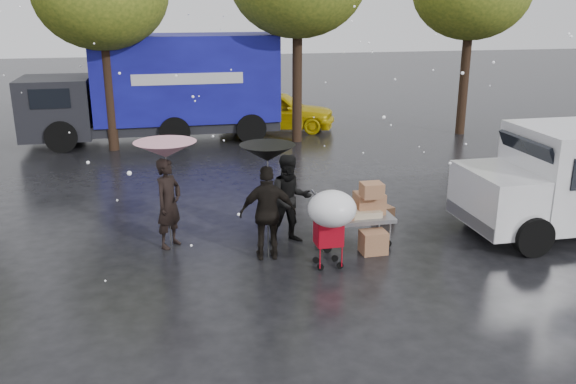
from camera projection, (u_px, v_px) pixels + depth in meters
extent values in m
plane|color=black|center=(285.00, 268.00, 10.86)|extent=(90.00, 90.00, 0.00)
imported|color=black|center=(169.00, 203.00, 11.59)|extent=(0.73, 0.76, 1.75)
imported|color=black|center=(290.00, 200.00, 11.78)|extent=(0.90, 0.72, 1.77)
imported|color=black|center=(268.00, 213.00, 11.04)|extent=(1.07, 0.52, 1.76)
cylinder|color=#4C4C4C|center=(168.00, 199.00, 11.57)|extent=(0.02, 0.02, 1.93)
cone|color=#BE4E6E|center=(165.00, 150.00, 11.28)|extent=(1.17, 1.17, 0.30)
sphere|color=#4C4C4C|center=(165.00, 148.00, 11.27)|extent=(0.06, 0.06, 0.06)
cylinder|color=#4C4C4C|center=(268.00, 207.00, 11.00)|extent=(0.02, 0.02, 2.00)
cone|color=black|center=(267.00, 153.00, 10.70)|extent=(0.99, 0.99, 0.30)
sphere|color=#4C4C4C|center=(267.00, 151.00, 10.69)|extent=(0.06, 0.06, 0.06)
cube|color=slate|center=(353.00, 217.00, 11.80)|extent=(1.50, 0.80, 0.08)
cylinder|color=slate|center=(316.00, 208.00, 11.57)|extent=(0.04, 0.04, 0.60)
cube|color=brown|center=(369.00, 203.00, 11.89)|extent=(0.55, 0.45, 0.40)
cube|color=brown|center=(340.00, 210.00, 11.58)|extent=(0.45, 0.40, 0.35)
cube|color=brown|center=(372.00, 190.00, 11.54)|extent=(0.40, 0.35, 0.28)
cube|color=tan|center=(356.00, 212.00, 11.77)|extent=(0.90, 0.55, 0.12)
cylinder|color=black|center=(327.00, 249.00, 11.52)|extent=(0.16, 0.05, 0.16)
cylinder|color=black|center=(319.00, 236.00, 12.12)|extent=(0.16, 0.05, 0.16)
cylinder|color=black|center=(387.00, 243.00, 11.76)|extent=(0.16, 0.05, 0.16)
cylinder|color=black|center=(376.00, 232.00, 12.35)|extent=(0.16, 0.05, 0.16)
cube|color=#B30A1A|center=(329.00, 232.00, 10.77)|extent=(0.47, 0.41, 0.45)
cylinder|color=#B30A1A|center=(332.00, 216.00, 10.48)|extent=(0.42, 0.02, 0.02)
cylinder|color=#4C4C4C|center=(332.00, 220.00, 10.50)|extent=(0.02, 0.02, 0.60)
ellipsoid|color=white|center=(332.00, 209.00, 10.44)|extent=(0.84, 0.84, 0.63)
cylinder|color=black|center=(320.00, 267.00, 10.76)|extent=(0.12, 0.04, 0.12)
cylinder|color=black|center=(316.00, 260.00, 11.06)|extent=(0.12, 0.04, 0.12)
cylinder|color=black|center=(340.00, 265.00, 10.83)|extent=(0.12, 0.04, 0.12)
cylinder|color=black|center=(335.00, 258.00, 11.13)|extent=(0.12, 0.04, 0.12)
cube|color=silver|center=(499.00, 198.00, 12.01)|extent=(1.20, 1.95, 1.10)
cube|color=black|center=(529.00, 154.00, 11.86)|extent=(0.37, 1.70, 0.67)
cube|color=slate|center=(471.00, 219.00, 12.02)|extent=(0.12, 1.90, 0.25)
cylinder|color=black|center=(533.00, 236.00, 11.30)|extent=(0.76, 0.28, 0.76)
cylinder|color=black|center=(481.00, 204.00, 13.07)|extent=(0.76, 0.28, 0.76)
cube|color=#0E0C66|center=(186.00, 77.00, 20.42)|extent=(6.00, 2.50, 2.80)
cube|color=black|center=(57.00, 107.00, 19.83)|extent=(2.20, 2.40, 1.90)
cube|color=black|center=(159.00, 124.00, 20.68)|extent=(8.00, 2.30, 0.35)
cube|color=silver|center=(188.00, 79.00, 19.21)|extent=(3.50, 0.03, 0.35)
cylinder|color=black|center=(61.00, 137.00, 19.03)|extent=(1.00, 0.30, 1.00)
cylinder|color=black|center=(70.00, 123.00, 21.17)|extent=(1.00, 0.30, 1.00)
cylinder|color=black|center=(251.00, 129.00, 20.22)|extent=(1.00, 0.30, 1.00)
cylinder|color=black|center=(242.00, 116.00, 22.37)|extent=(1.00, 0.30, 1.00)
cube|color=brown|center=(373.00, 242.00, 11.47)|extent=(0.49, 0.39, 0.43)
cube|color=brown|center=(383.00, 214.00, 13.17)|extent=(0.47, 0.41, 0.31)
imported|color=yellow|center=(277.00, 110.00, 22.33)|extent=(4.54, 2.95, 1.44)
cylinder|color=black|center=(108.00, 79.00, 18.82)|extent=(0.32, 0.32, 4.48)
cylinder|color=black|center=(297.00, 68.00, 19.95)|extent=(0.32, 0.32, 4.90)
cylinder|color=black|center=(465.00, 68.00, 21.19)|extent=(0.32, 0.32, 4.62)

